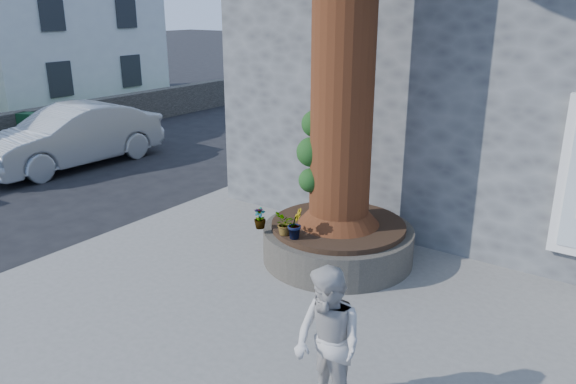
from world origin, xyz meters
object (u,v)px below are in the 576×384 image
Objects in this scene: man at (359,177)px; car_silver at (72,136)px; planter at (338,241)px; woman at (328,344)px; a_board_sign at (30,131)px.

man is 7.91m from car_silver.
woman is (1.68, -3.04, 0.47)m from planter.
a_board_sign is (-10.46, 0.05, -0.51)m from man.
a_board_sign reaches higher than planter.
planter is 1.62m from man.
a_board_sign is (-12.58, 4.52, -0.38)m from woman.
a_board_sign is (-2.56, 0.38, -0.25)m from car_silver.
planter is at bearing -5.37° from car_silver.
car_silver is 2.60m from a_board_sign.
planter is at bearing 140.03° from woman.
woman reaches higher than car_silver.
man reaches higher than planter.
car_silver is (-7.90, -0.34, -0.26)m from man.
woman is 0.33× the size of car_silver.
man is 10.48m from a_board_sign.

